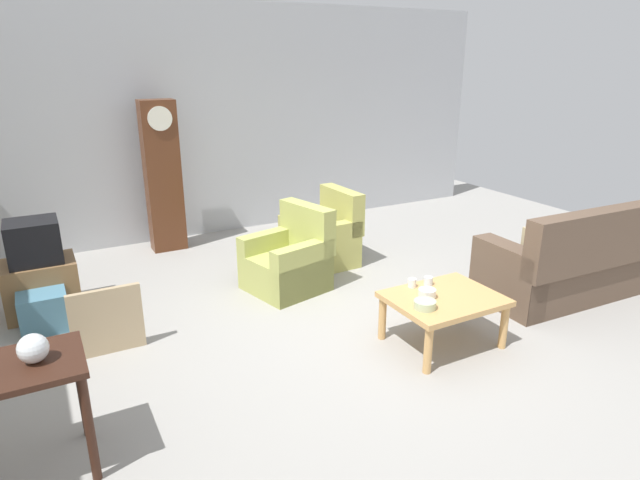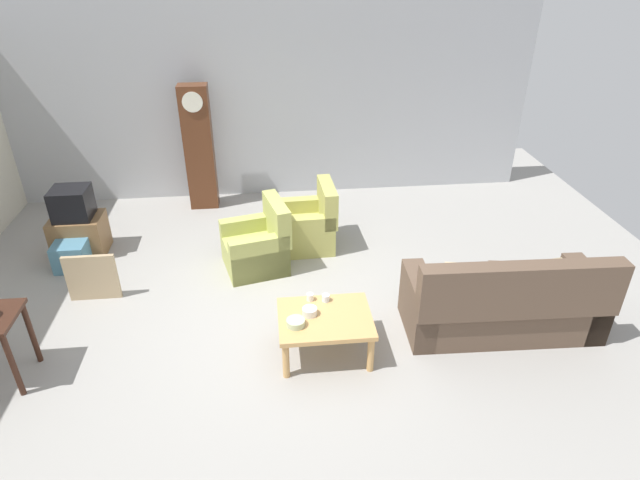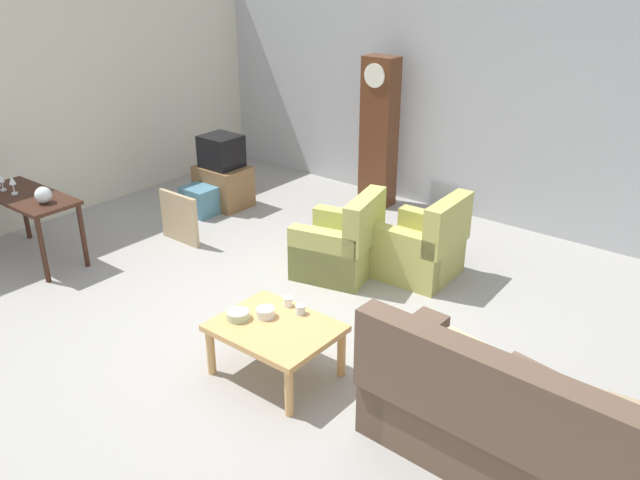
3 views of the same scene
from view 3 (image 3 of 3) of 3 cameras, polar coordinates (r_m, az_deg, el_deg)
ground_plane at (r=6.14m, az=-2.32°, el=-7.54°), size 10.40×10.40×0.00m
garage_door_wall at (r=8.43m, az=14.05°, el=12.42°), size 8.40×0.16×3.20m
pegboard_wall_left at (r=8.96m, az=-21.89°, el=11.05°), size 0.12×6.40×2.88m
couch_floral at (r=4.62m, az=16.76°, el=-15.60°), size 2.13×0.96×1.04m
armchair_olive_near at (r=6.95m, az=1.76°, el=-0.65°), size 0.95×0.92×0.92m
armchair_olive_far at (r=6.99m, az=8.85°, el=-0.82°), size 0.82×0.79×0.92m
coffee_table_wood at (r=5.33m, az=-3.90°, el=-8.04°), size 0.96×0.76×0.46m
console_table_dark at (r=7.83m, az=-24.03°, el=2.86°), size 1.30×0.56×0.77m
grandfather_clock at (r=8.72m, az=5.15°, el=9.28°), size 0.44×0.30×1.96m
tv_stand_cabinet at (r=8.93m, az=-8.38°, el=4.67°), size 0.68×0.52×0.55m
tv_crt at (r=8.78m, az=-8.57°, el=7.64°), size 0.48×0.44×0.42m
framed_picture_leaning at (r=7.88m, az=-12.13°, el=1.87°), size 0.60×0.05×0.60m
storage_box_blue at (r=8.73m, az=-10.19°, el=3.47°), size 0.42×0.44×0.37m
glass_dome_cloche at (r=7.43m, az=-22.91°, el=3.63°), size 0.18×0.18×0.18m
cup_white_porcelain at (r=5.54m, az=-2.82°, el=-5.37°), size 0.08×0.08×0.08m
cup_blue_rimmed at (r=5.42m, az=-1.71°, el=-6.05°), size 0.08×0.08×0.08m
bowl_white_stacked at (r=5.39m, az=-4.77°, el=-6.30°), size 0.15×0.15×0.08m
bowl_shallow_green at (r=5.39m, az=-7.14°, el=-6.48°), size 0.19×0.19×0.07m
wine_glass_mid at (r=7.98m, az=-25.94°, el=4.71°), size 0.07×0.07×0.19m
wine_glass_short at (r=7.80m, az=-25.17°, el=4.57°), size 0.07×0.07×0.21m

